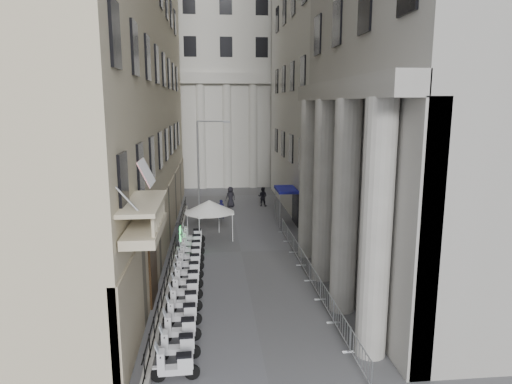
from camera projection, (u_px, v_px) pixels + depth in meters
far_building at (225, 60)px, 55.89m from camera, size 22.00×10.00×30.00m
iron_fence at (175, 260)px, 29.02m from camera, size 0.30×28.00×1.40m
blue_awning at (286, 224)px, 37.65m from camera, size 1.60×3.00×3.00m
flag at (156, 380)px, 16.35m from camera, size 1.00×1.40×8.20m
scooter_0 at (176, 380)px, 16.35m from camera, size 1.42×0.61×1.50m
scooter_1 at (179, 359)px, 17.69m from camera, size 1.42×0.61×1.50m
scooter_2 at (181, 341)px, 19.04m from camera, size 1.42×0.61×1.50m
scooter_3 at (183, 326)px, 20.39m from camera, size 1.42×0.61×1.50m
scooter_4 at (185, 312)px, 21.74m from camera, size 1.42×0.61×1.50m
scooter_5 at (186, 300)px, 23.09m from camera, size 1.42×0.61×1.50m
scooter_6 at (188, 289)px, 24.43m from camera, size 1.42×0.61×1.50m
scooter_7 at (189, 279)px, 25.78m from camera, size 1.42×0.61×1.50m
scooter_8 at (190, 270)px, 27.13m from camera, size 1.42×0.61×1.50m
scooter_9 at (191, 263)px, 28.48m from camera, size 1.42×0.61×1.50m
scooter_10 at (192, 255)px, 29.83m from camera, size 1.42×0.61×1.50m
scooter_11 at (192, 249)px, 31.17m from camera, size 1.42×0.61×1.50m
scooter_12 at (193, 243)px, 32.52m from camera, size 1.42×0.61×1.50m
barrier_0 at (360, 370)px, 16.96m from camera, size 0.60×2.40×1.10m
barrier_1 at (341, 337)px, 19.40m from camera, size 0.60×2.40×1.10m
barrier_2 at (326, 311)px, 21.84m from camera, size 0.60×2.40×1.10m
barrier_3 at (315, 290)px, 24.28m from camera, size 0.60×2.40×1.10m
barrier_4 at (305, 273)px, 26.73m from camera, size 0.60×2.40×1.10m
barrier_5 at (297, 259)px, 29.17m from camera, size 0.60×2.40×1.10m
barrier_6 at (291, 247)px, 31.61m from camera, size 0.60×2.40×1.10m
barrier_7 at (285, 237)px, 34.05m from camera, size 0.60×2.40×1.10m
security_tent at (217, 208)px, 32.65m from camera, size 3.60×3.60×2.92m
street_lamp at (202, 163)px, 37.13m from camera, size 2.72×0.72×8.45m
info_kiosk at (178, 237)px, 30.70m from camera, size 0.31×0.87×1.83m
pedestrian_a at (221, 209)px, 39.31m from camera, size 0.63×0.43×1.67m
pedestrian_b at (263, 197)px, 44.08m from camera, size 1.12×1.01×1.88m
pedestrian_c at (231, 197)px, 43.62m from camera, size 1.14×0.95×1.98m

